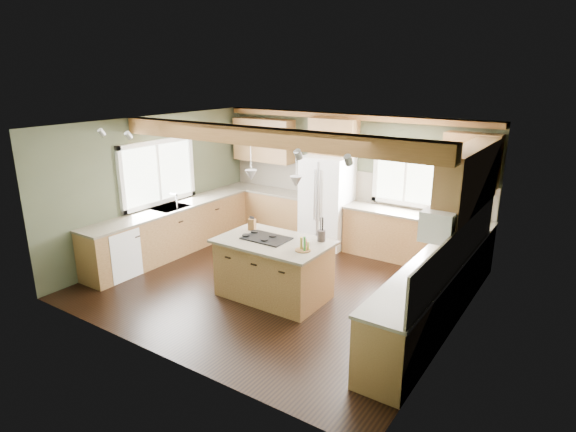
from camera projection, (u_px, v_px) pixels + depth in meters
The scene contains 37 objects.
floor at pixel (278, 284), 7.93m from camera, with size 5.60×5.60×0.00m, color black.
ceiling at pixel (277, 125), 7.17m from camera, with size 5.60×5.60×0.00m, color silver.
wall_back at pixel (350, 180), 9.53m from camera, with size 5.60×5.60×0.00m, color #414632.
wall_left at pixel (156, 186), 9.04m from camera, with size 5.00×5.00×0.00m, color #414632.
wall_right at pixel (460, 243), 6.06m from camera, with size 5.00×5.00×0.00m, color #414632.
ceiling_beam at pixel (262, 137), 6.91m from camera, with size 5.55×0.26×0.26m, color brown.
soffit_trim at pixel (350, 117), 9.09m from camera, with size 5.55×0.20×0.10m, color brown.
backsplash_back at pixel (349, 184), 9.55m from camera, with size 5.58×0.03×0.58m, color brown.
backsplash_right at pixel (459, 248), 6.13m from camera, with size 0.03×3.70×0.58m, color brown.
base_cab_back_left at pixel (269, 211), 10.50m from camera, with size 2.02×0.60×0.88m, color brown.
counter_back_left at pixel (268, 190), 10.37m from camera, with size 2.06×0.64×0.04m, color #494236.
base_cab_back_right at pixel (414, 239), 8.75m from camera, with size 2.62×0.60×0.88m, color brown.
counter_back_right at pixel (416, 215), 8.62m from camera, with size 2.66×0.64×0.04m, color #494236.
base_cab_left at pixel (172, 231), 9.17m from camera, with size 0.60×3.70×0.88m, color brown.
counter_left at pixel (171, 208), 9.04m from camera, with size 0.64×3.74×0.04m, color #494236.
base_cab_right at pixel (431, 297), 6.51m from camera, with size 0.60×3.70×0.88m, color brown.
counter_right at pixel (434, 266), 6.37m from camera, with size 0.64×3.74×0.04m, color #494236.
upper_cab_back_left at pixel (264, 140), 10.27m from camera, with size 1.40×0.35×0.90m, color brown.
upper_cab_over_fridge at pixel (334, 137), 9.31m from camera, with size 0.96×0.35×0.70m, color brown.
upper_cab_right at pixel (469, 178), 6.68m from camera, with size 0.35×2.20×0.90m, color brown.
upper_cab_back_corner at pixel (471, 160), 7.98m from camera, with size 0.90×0.35×0.90m, color brown.
window_left at pixel (158, 172), 9.00m from camera, with size 0.04×1.60×1.05m, color white.
window_back at pixel (406, 174), 8.83m from camera, with size 1.10×0.04×1.00m, color white.
sink at pixel (171, 208), 9.03m from camera, with size 0.50×0.65×0.03m, color #262628.
faucet at pixel (177, 202), 8.90m from camera, with size 0.02×0.02×0.28m, color #B2B2B7.
dishwasher at pixel (115, 252), 8.13m from camera, with size 0.60×0.60×0.84m, color white.
oven at pixel (394, 341), 5.48m from camera, with size 0.60×0.72×0.84m, color white.
microwave at pixel (443, 222), 6.06m from camera, with size 0.40×0.70×0.38m, color white.
pendant_left at pixel (251, 175), 7.20m from camera, with size 0.18×0.18×0.16m, color #B2B2B7.
pendant_right at pixel (296, 182), 6.77m from camera, with size 0.18×0.18×0.16m, color #B2B2B7.
refrigerator at pixel (327, 201), 9.51m from camera, with size 0.90×0.74×1.80m, color white.
island at pixel (274, 270), 7.40m from camera, with size 1.60×0.98×0.88m, color olive.
island_top at pixel (274, 242), 7.27m from camera, with size 1.71×1.09×0.04m, color #494236.
cooktop at pixel (266, 238), 7.33m from camera, with size 0.69×0.46×0.02m, color black.
knife_block at pixel (252, 224), 7.71m from camera, with size 0.11×0.08×0.19m, color brown.
utensil_crock at pixel (321, 236), 7.22m from camera, with size 0.13×0.13×0.17m, color #3E3531.
bottle_tray at pixel (303, 244), 6.83m from camera, with size 0.23×0.23×0.21m, color brown, non-canonical shape.
Camera 1 is at (4.17, -5.94, 3.40)m, focal length 30.00 mm.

